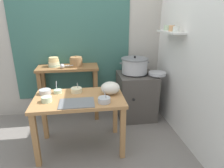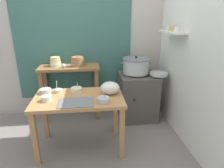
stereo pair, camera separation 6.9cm
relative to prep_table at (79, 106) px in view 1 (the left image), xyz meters
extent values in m
plane|color=gray|center=(0.06, 0.03, -0.61)|extent=(9.00, 9.00, 0.00)
cube|color=#B2ADA3|center=(0.16, 1.13, 0.69)|extent=(4.40, 0.10, 2.60)
cube|color=#38665B|center=(-0.09, 1.07, 0.74)|extent=(1.90, 0.02, 2.10)
cube|color=white|center=(1.46, 0.23, 0.69)|extent=(0.10, 3.20, 2.60)
cube|color=silver|center=(1.31, 0.43, 0.84)|extent=(0.20, 0.56, 0.02)
cylinder|color=silver|center=(1.31, 0.28, 0.89)|extent=(0.08, 0.08, 0.07)
cylinder|color=tan|center=(1.31, 0.41, 0.89)|extent=(0.08, 0.08, 0.08)
cylinder|color=#B7D1AD|center=(1.31, 0.59, 0.89)|extent=(0.08, 0.08, 0.07)
cube|color=#B27F4C|center=(0.00, 0.00, 0.09)|extent=(1.10, 0.66, 0.04)
cube|color=#B27F4C|center=(-0.50, -0.28, -0.27)|extent=(0.06, 0.06, 0.68)
cube|color=#B27F4C|center=(0.50, -0.28, -0.27)|extent=(0.06, 0.06, 0.68)
cube|color=#B27F4C|center=(-0.50, 0.28, -0.27)|extent=(0.06, 0.06, 0.68)
cube|color=#B27F4C|center=(0.50, 0.28, -0.27)|extent=(0.06, 0.06, 0.68)
cube|color=olive|center=(-0.18, 0.86, 0.27)|extent=(0.96, 0.40, 0.04)
cube|color=olive|center=(-0.61, 0.71, -0.18)|extent=(0.06, 0.06, 0.86)
cube|color=olive|center=(0.25, 0.71, -0.18)|extent=(0.06, 0.06, 0.86)
cube|color=olive|center=(-0.61, 1.01, -0.18)|extent=(0.06, 0.06, 0.86)
cube|color=olive|center=(0.25, 1.01, -0.18)|extent=(0.06, 0.06, 0.86)
cube|color=#4C4742|center=(0.93, 0.73, -0.23)|extent=(0.60, 0.60, 0.76)
cylinder|color=black|center=(0.93, 0.73, 0.16)|extent=(0.36, 0.36, 0.02)
cylinder|color=black|center=(0.81, 0.42, -0.16)|extent=(0.04, 0.02, 0.04)
cylinder|color=#B7BABF|center=(0.89, 0.75, 0.28)|extent=(0.41, 0.41, 0.23)
cylinder|color=slate|center=(0.89, 0.75, 0.41)|extent=(0.43, 0.43, 0.02)
sphere|color=black|center=(0.89, 0.75, 0.43)|extent=(0.04, 0.04, 0.04)
cube|color=slate|center=(0.67, 0.75, 0.34)|extent=(0.04, 0.02, 0.02)
cube|color=slate|center=(1.11, 0.75, 0.34)|extent=(0.04, 0.02, 0.02)
cylinder|color=olive|center=(-0.04, 0.86, 0.36)|extent=(0.20, 0.20, 0.13)
cylinder|color=olive|center=(-0.04, 0.86, 0.43)|extent=(0.18, 0.18, 0.02)
sphere|color=olive|center=(-0.04, 0.86, 0.45)|extent=(0.02, 0.02, 0.02)
cylinder|color=#B7D1AD|center=(-0.39, 0.89, 0.31)|extent=(0.18, 0.18, 0.04)
cylinder|color=beige|center=(-0.39, 0.89, 0.35)|extent=(0.17, 0.17, 0.04)
cylinder|color=#E5C684|center=(-0.39, 0.89, 0.39)|extent=(0.16, 0.16, 0.04)
cylinder|color=#E5C684|center=(-0.39, 0.89, 0.42)|extent=(0.15, 0.15, 0.03)
sphere|color=#B7BABF|center=(-0.25, 0.75, 0.33)|extent=(0.07, 0.07, 0.07)
cylinder|color=#B7BABF|center=(-0.11, 0.77, 0.33)|extent=(0.21, 0.04, 0.01)
cube|color=slate|center=(-0.02, -0.17, 0.12)|extent=(0.40, 0.28, 0.01)
ellipsoid|color=silver|center=(0.40, 0.06, 0.19)|extent=(0.24, 0.22, 0.16)
cylinder|color=#B7BABF|center=(1.22, 0.59, 0.19)|extent=(0.28, 0.28, 0.04)
cylinder|color=#B7D1AD|center=(-0.27, 0.18, 0.13)|extent=(0.11, 0.11, 0.04)
cylinder|color=brown|center=(-0.27, 0.18, 0.15)|extent=(0.09, 0.09, 0.01)
cylinder|color=#B7BABF|center=(-0.28, 0.19, 0.19)|extent=(0.01, 0.07, 0.15)
cylinder|color=#B7D1AD|center=(-0.37, -0.08, 0.14)|extent=(0.12, 0.12, 0.06)
cylinder|color=maroon|center=(-0.37, -0.08, 0.17)|extent=(0.10, 0.10, 0.01)
cylinder|color=beige|center=(-0.03, 0.17, 0.14)|extent=(0.15, 0.15, 0.06)
cylinder|color=beige|center=(-0.03, 0.17, 0.16)|extent=(0.12, 0.12, 0.01)
cylinder|color=#B7BABF|center=(-0.01, 0.17, 0.18)|extent=(0.01, 0.08, 0.14)
cylinder|color=#B7BABF|center=(0.29, -0.19, 0.14)|extent=(0.15, 0.15, 0.06)
cylinder|color=#BFB28C|center=(0.29, -0.19, 0.17)|extent=(0.12, 0.12, 0.01)
cylinder|color=#B7BABF|center=(0.31, -0.20, 0.20)|extent=(0.06, 0.07, 0.17)
cylinder|color=#B7BABF|center=(-0.43, 0.18, 0.14)|extent=(0.15, 0.15, 0.06)
cylinder|color=#337238|center=(-0.43, 0.18, 0.16)|extent=(0.12, 0.12, 0.01)
camera|label=1|loc=(0.08, -2.25, 1.07)|focal=31.46mm
camera|label=2|loc=(0.15, -2.26, 1.07)|focal=31.46mm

